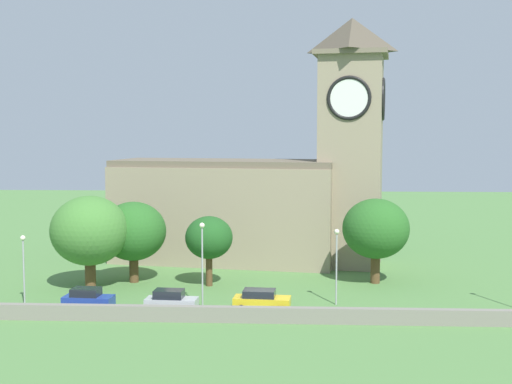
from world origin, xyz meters
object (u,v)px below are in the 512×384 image
(tree_riverside_east, at_px, (376,229))
(tree_churchyard, at_px, (133,231))
(car_yellow, at_px, (261,300))
(car_blue, at_px, (88,299))
(streetlamp_central, at_px, (337,254))
(streetlamp_west_mid, at_px, (202,251))
(car_silver, at_px, (171,301))
(church, at_px, (262,190))
(tree_riverside_west, at_px, (209,238))
(tree_by_tower, at_px, (90,231))
(streetlamp_west_end, at_px, (23,258))

(tree_riverside_east, bearing_deg, tree_churchyard, -178.18)
(car_yellow, distance_m, tree_churchyard, 16.82)
(car_blue, height_order, streetlamp_central, streetlamp_central)
(streetlamp_west_mid, bearing_deg, car_blue, -172.91)
(streetlamp_central, height_order, tree_churchyard, tree_churchyard)
(car_blue, distance_m, car_silver, 7.03)
(church, relative_size, tree_riverside_west, 4.67)
(tree_riverside_west, bearing_deg, tree_riverside_east, 7.19)
(tree_riverside_west, distance_m, tree_by_tower, 11.18)
(streetlamp_central, distance_m, tree_riverside_west, 13.40)
(streetlamp_central, xyz_separation_m, tree_riverside_west, (-11.65, 6.62, 0.23))
(car_yellow, height_order, streetlamp_central, streetlamp_central)
(car_blue, bearing_deg, streetlamp_west_mid, 7.09)
(car_silver, relative_size, streetlamp_west_end, 0.71)
(car_blue, xyz_separation_m, tree_riverside_east, (24.96, 11.37, 4.39))
(car_yellow, bearing_deg, tree_by_tower, 156.48)
(car_silver, xyz_separation_m, tree_by_tower, (-9.08, 8.33, 4.49))
(car_blue, relative_size, tree_churchyard, 0.53)
(church, bearing_deg, car_yellow, -87.80)
(car_blue, xyz_separation_m, streetlamp_central, (20.62, 2.73, 3.47))
(church, xyz_separation_m, tree_churchyard, (-12.10, -11.16, -3.12))
(streetlamp_west_end, distance_m, streetlamp_central, 26.46)
(car_blue, height_order, tree_riverside_west, tree_riverside_west)
(tree_riverside_west, xyz_separation_m, tree_by_tower, (-11.04, -1.55, 0.82))
(church, xyz_separation_m, streetlamp_central, (7.10, -19.05, -3.73))
(car_silver, bearing_deg, streetlamp_west_end, 172.47)
(church, distance_m, car_yellow, 22.34)
(car_silver, relative_size, car_yellow, 0.89)
(tree_churchyard, bearing_deg, tree_by_tower, -141.11)
(car_yellow, bearing_deg, streetlamp_west_mid, 174.28)
(tree_riverside_west, bearing_deg, church, 69.91)
(streetlamp_west_end, relative_size, tree_by_tower, 0.69)
(car_silver, bearing_deg, church, 73.73)
(car_yellow, height_order, tree_riverside_east, tree_riverside_east)
(car_silver, height_order, tree_riverside_east, tree_riverside_east)
(car_blue, relative_size, tree_riverside_west, 0.62)
(car_silver, bearing_deg, tree_riverside_east, 33.52)
(church, xyz_separation_m, tree_riverside_west, (-4.55, -12.43, -3.50))
(car_yellow, bearing_deg, streetlamp_central, 18.14)
(car_blue, distance_m, streetlamp_west_mid, 10.21)
(tree_riverside_west, bearing_deg, streetlamp_central, -29.63)
(tree_riverside_west, bearing_deg, streetlamp_west_mid, -87.12)
(car_blue, bearing_deg, church, 58.18)
(tree_riverside_east, height_order, tree_by_tower, tree_by_tower)
(car_silver, height_order, streetlamp_west_end, streetlamp_west_end)
(church, height_order, car_silver, church)
(car_blue, bearing_deg, car_yellow, 2.69)
(car_yellow, bearing_deg, car_silver, -170.74)
(streetlamp_central, bearing_deg, tree_riverside_west, 150.37)
(streetlamp_west_end, xyz_separation_m, streetlamp_central, (26.41, 1.56, 0.30))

